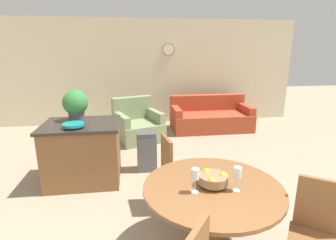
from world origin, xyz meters
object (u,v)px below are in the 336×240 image
at_px(wine_glass_left, 195,175).
at_px(trash_bin, 147,151).
at_px(dining_chair_far_side, 176,169).
at_px(potted_plant, 76,104).
at_px(dining_table, 212,202).
at_px(dining_chair_near_right, 318,233).
at_px(armchair, 138,126).
at_px(fruit_bowl, 213,179).
at_px(wine_glass_right, 237,173).
at_px(teal_bowl, 73,125).
at_px(couch, 210,118).
at_px(kitchen_island, 84,152).

relative_size(wine_glass_left, trash_bin, 0.35).
xyz_separation_m(dining_chair_far_side, potted_plant, (-1.33, 1.03, 0.64)).
relative_size(dining_table, dining_chair_far_side, 1.37).
bearing_deg(dining_table, dining_chair_near_right, -31.63).
bearing_deg(armchair, dining_table, -100.05).
relative_size(fruit_bowl, trash_bin, 0.41).
bearing_deg(wine_glass_right, dining_chair_near_right, -31.46).
xyz_separation_m(teal_bowl, couch, (2.73, 2.54, -0.66)).
bearing_deg(fruit_bowl, wine_glass_right, -32.11).
bearing_deg(dining_chair_far_side, potted_plant, -136.18).
height_order(dining_chair_far_side, teal_bowl, teal_bowl).
distance_m(wine_glass_right, armchair, 3.78).
relative_size(dining_table, fruit_bowl, 4.74).
bearing_deg(kitchen_island, wine_glass_left, -55.03).
bearing_deg(couch, potted_plant, -142.13).
relative_size(trash_bin, couch, 0.34).
height_order(dining_table, potted_plant, potted_plant).
relative_size(wine_glass_right, teal_bowl, 0.77).
relative_size(wine_glass_right, potted_plant, 0.49).
height_order(dining_chair_near_right, trash_bin, dining_chair_near_right).
xyz_separation_m(kitchen_island, armchair, (0.84, 1.82, -0.15)).
bearing_deg(dining_chair_near_right, wine_glass_left, 14.93).
bearing_deg(dining_chair_near_right, potted_plant, -9.19).
height_order(potted_plant, trash_bin, potted_plant).
bearing_deg(trash_bin, armchair, 93.97).
relative_size(dining_chair_near_right, wine_glass_left, 4.15).
height_order(dining_table, kitchen_island, kitchen_island).
bearing_deg(kitchen_island, wine_glass_right, -48.27).
height_order(teal_bowl, potted_plant, potted_plant).
bearing_deg(wine_glass_right, armchair, 102.14).
xyz_separation_m(dining_chair_far_side, wine_glass_left, (0.01, -0.94, 0.39)).
bearing_deg(wine_glass_left, wine_glass_right, -3.73).
bearing_deg(kitchen_island, dining_table, -49.76).
xyz_separation_m(teal_bowl, potted_plant, (-0.03, 0.38, 0.21)).
distance_m(dining_chair_near_right, dining_chair_far_side, 1.61).
relative_size(dining_chair_near_right, teal_bowl, 3.19).
height_order(potted_plant, couch, potted_plant).
bearing_deg(dining_chair_far_side, armchair, -179.87).
bearing_deg(teal_bowl, potted_plant, 93.89).
distance_m(fruit_bowl, armchair, 3.62).
bearing_deg(armchair, wine_glass_right, -97.65).
relative_size(kitchen_island, trash_bin, 1.69).
bearing_deg(dining_chair_near_right, trash_bin, -26.20).
height_order(fruit_bowl, wine_glass_left, wine_glass_left).
relative_size(dining_chair_far_side, wine_glass_left, 4.15).
xyz_separation_m(fruit_bowl, teal_bowl, (-1.51, 1.50, 0.13)).
height_order(dining_chair_far_side, couch, dining_chair_far_side).
bearing_deg(dining_chair_near_right, kitchen_island, -8.16).
distance_m(dining_table, couch, 4.23).
xyz_separation_m(kitchen_island, teal_bowl, (-0.06, -0.21, 0.49)).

